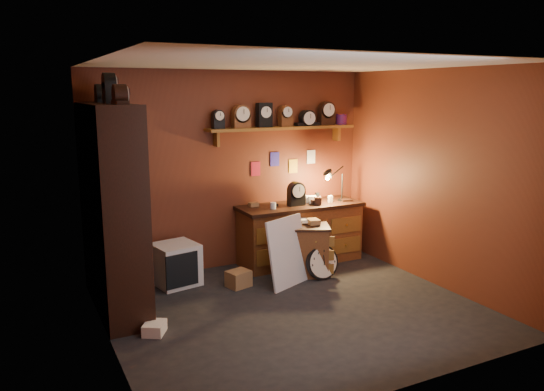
{
  "coord_description": "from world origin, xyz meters",
  "views": [
    {
      "loc": [
        -2.75,
        -4.89,
        2.43
      ],
      "look_at": [
        -0.11,
        0.35,
        1.27
      ],
      "focal_mm": 35.0,
      "sensor_mm": 36.0,
      "label": 1
    }
  ],
  "objects": [
    {
      "name": "mini_fridge",
      "position": [
        -0.95,
        1.39,
        0.26
      ],
      "size": [
        0.59,
        0.61,
        0.53
      ],
      "rotation": [
        0.0,
        0.0,
        0.18
      ],
      "color": "silver",
      "rests_on": "ground"
    },
    {
      "name": "room_shell",
      "position": [
        0.04,
        0.11,
        1.72
      ],
      "size": [
        4.02,
        3.62,
        2.71
      ],
      "color": "maroon",
      "rests_on": "ground"
    },
    {
      "name": "big_round_clock",
      "position": [
        0.81,
        0.73,
        0.22
      ],
      "size": [
        0.45,
        0.16,
        0.46
      ],
      "color": "black",
      "rests_on": "ground"
    },
    {
      "name": "white_panel",
      "position": [
        0.3,
        0.74,
        0.0
      ],
      "size": [
        0.69,
        0.43,
        0.89
      ],
      "primitive_type": "cube",
      "rotation": [
        -0.17,
        0.0,
        0.4
      ],
      "color": "silver",
      "rests_on": "ground"
    },
    {
      "name": "floor_box_b",
      "position": [
        -1.57,
        0.12,
        0.06
      ],
      "size": [
        0.29,
        0.31,
        0.12
      ],
      "primitive_type": "cube",
      "rotation": [
        0.0,
        0.0,
        -0.55
      ],
      "color": "white",
      "rests_on": "ground"
    },
    {
      "name": "floor_box_c",
      "position": [
        -0.28,
        0.96,
        0.1
      ],
      "size": [
        0.33,
        0.29,
        0.21
      ],
      "primitive_type": "cube",
      "rotation": [
        0.0,
        0.0,
        0.28
      ],
      "color": "#9C6F44",
      "rests_on": "ground"
    },
    {
      "name": "floor_box_a",
      "position": [
        -1.65,
        0.91,
        0.08
      ],
      "size": [
        0.26,
        0.22,
        0.16
      ],
      "primitive_type": "cube",
      "rotation": [
        0.0,
        0.0,
        -0.04
      ],
      "color": "#9C6F44",
      "rests_on": "ground"
    },
    {
      "name": "low_cabinet",
      "position": [
        0.72,
        0.99,
        0.37
      ],
      "size": [
        0.75,
        0.7,
        0.77
      ],
      "rotation": [
        0.0,
        0.0,
        -0.43
      ],
      "color": "brown",
      "rests_on": "ground"
    },
    {
      "name": "workbench",
      "position": [
        0.91,
        1.47,
        0.47
      ],
      "size": [
        1.8,
        0.66,
        1.36
      ],
      "color": "brown",
      "rests_on": "ground"
    },
    {
      "name": "shelving_unit",
      "position": [
        -1.79,
        0.98,
        1.25
      ],
      "size": [
        0.47,
        1.6,
        2.58
      ],
      "color": "black",
      "rests_on": "ground"
    },
    {
      "name": "floor",
      "position": [
        0.0,
        0.0,
        0.0
      ],
      "size": [
        4.0,
        4.0,
        0.0
      ],
      "primitive_type": "plane",
      "color": "black",
      "rests_on": "ground"
    }
  ]
}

